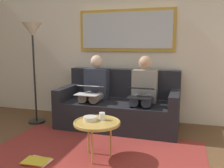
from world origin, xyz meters
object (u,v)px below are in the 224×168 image
at_px(magazine_stack, 37,161).
at_px(laptop_black, 141,93).
at_px(framed_mirror, 126,30).
at_px(person_right, 95,88).
at_px(couch, 119,107).
at_px(coffee_table, 97,123).
at_px(laptop_white, 89,90).
at_px(standing_lamp, 33,41).
at_px(person_left, 144,91).
at_px(bowl, 90,119).
at_px(cup, 102,116).

bearing_deg(magazine_stack, laptop_black, -127.41).
xyz_separation_m(framed_mirror, person_right, (0.40, 0.46, -0.94)).
bearing_deg(couch, framed_mirror, -90.00).
bearing_deg(coffee_table, couch, -86.98).
relative_size(couch, laptop_white, 5.25).
height_order(laptop_white, standing_lamp, standing_lamp).
distance_m(person_left, magazine_stack, 1.84).
height_order(bowl, standing_lamp, standing_lamp).
relative_size(framed_mirror, laptop_white, 4.63).
relative_size(coffee_table, laptop_black, 1.53).
bearing_deg(person_right, standing_lamp, 11.35).
relative_size(bowl, laptop_black, 0.46).
xyz_separation_m(couch, bowl, (0.03, 1.19, 0.15)).
relative_size(framed_mirror, person_left, 1.46).
xyz_separation_m(couch, laptop_white, (0.40, 0.32, 0.31)).
bearing_deg(magazine_stack, framed_mirror, -105.52).
bearing_deg(person_right, framed_mirror, -131.27).
height_order(cup, laptop_white, laptop_white).
relative_size(person_right, laptop_white, 3.18).
xyz_separation_m(person_right, magazine_stack, (0.13, 1.47, -0.59)).
relative_size(couch, standing_lamp, 1.13).
relative_size(bowl, standing_lamp, 0.10).
height_order(coffee_table, person_right, person_right).
xyz_separation_m(laptop_white, standing_lamp, (0.99, -0.05, 0.74)).
distance_m(framed_mirror, laptop_black, 1.23).
bearing_deg(coffee_table, magazine_stack, 28.13).
height_order(bowl, person_right, person_right).
bearing_deg(laptop_white, laptop_black, -179.71).
xyz_separation_m(bowl, standing_lamp, (1.36, -0.93, 0.91)).
height_order(framed_mirror, person_left, framed_mirror).
bearing_deg(framed_mirror, person_left, 131.27).
relative_size(framed_mirror, standing_lamp, 1.00).
bearing_deg(standing_lamp, magazine_stack, 124.01).
bearing_deg(standing_lamp, laptop_white, 177.05).
bearing_deg(laptop_white, framed_mirror, -119.56).
height_order(framed_mirror, person_right, framed_mirror).
bearing_deg(coffee_table, standing_lamp, -33.12).
bearing_deg(standing_lamp, framed_mirror, -154.77).
bearing_deg(standing_lamp, person_right, -168.65).
height_order(coffee_table, cup, cup).
height_order(bowl, magazine_stack, bowl).
distance_m(coffee_table, cup, 0.11).
height_order(laptop_black, laptop_white, laptop_black).
bearing_deg(cup, person_right, -64.90).
xyz_separation_m(person_right, laptop_white, (0.00, 0.25, 0.02)).
distance_m(couch, cup, 1.15).
height_order(framed_mirror, bowl, framed_mirror).
height_order(coffee_table, magazine_stack, coffee_table).
height_order(bowl, laptop_black, laptop_black).
bearing_deg(laptop_white, cup, 121.49).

